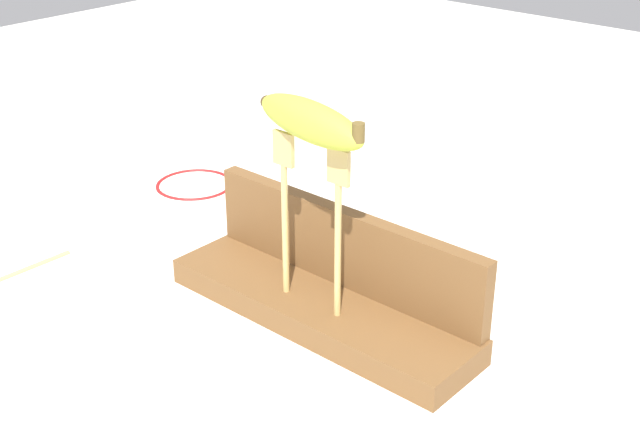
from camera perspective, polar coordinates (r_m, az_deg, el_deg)
name	(u,v)px	position (r m, az deg, el deg)	size (l,w,h in m)	color
ground_plane	(320,320)	(0.95, 0.00, -7.05)	(3.00, 3.00, 0.00)	white
wooden_board	(320,309)	(0.94, 0.00, -6.30)	(0.37, 0.10, 0.03)	brown
board_backstop	(345,247)	(0.94, 1.68, -2.24)	(0.36, 0.02, 0.09)	brown
fork_stand_center	(311,209)	(0.87, -0.62, 0.30)	(0.10, 0.01, 0.18)	tan
banana_raised_center	(310,121)	(0.84, -0.65, 6.13)	(0.16, 0.07, 0.04)	#B2C138
wire_coil	(194,183)	(1.29, -8.30, 1.99)	(0.11, 0.11, 0.01)	red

